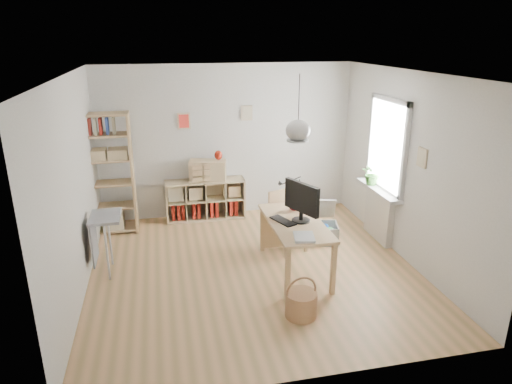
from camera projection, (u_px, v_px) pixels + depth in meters
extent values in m
plane|color=tan|center=(254.00, 269.00, 6.48)|extent=(4.50, 4.50, 0.00)
plane|color=white|center=(227.00, 142.00, 8.11)|extent=(4.50, 0.00, 4.50)
plane|color=white|center=(307.00, 254.00, 3.96)|extent=(4.50, 0.00, 4.50)
plane|color=white|center=(74.00, 190.00, 5.59)|extent=(0.00, 4.50, 4.50)
plane|color=white|center=(408.00, 168.00, 6.48)|extent=(0.00, 4.50, 4.50)
plane|color=silver|center=(253.00, 73.00, 5.59)|extent=(4.50, 4.50, 0.00)
cylinder|color=black|center=(299.00, 102.00, 5.68)|extent=(0.01, 0.01, 0.68)
ellipsoid|color=silver|center=(298.00, 130.00, 5.79)|extent=(0.32, 0.32, 0.27)
cube|color=white|center=(388.00, 145.00, 6.97)|extent=(0.03, 1.00, 1.30)
cube|color=silver|center=(405.00, 154.00, 6.47)|extent=(0.06, 0.08, 1.46)
cube|color=silver|center=(371.00, 138.00, 7.46)|extent=(0.06, 0.08, 1.46)
cube|color=silver|center=(391.00, 100.00, 6.74)|extent=(0.06, 1.16, 0.08)
cube|color=silver|center=(383.00, 188.00, 7.19)|extent=(0.06, 1.16, 0.08)
cube|color=silver|center=(379.00, 215.00, 7.34)|extent=(0.10, 0.80, 0.80)
cube|color=silver|center=(378.00, 190.00, 7.19)|extent=(0.22, 1.20, 0.06)
cube|color=tan|center=(295.00, 222.00, 6.21)|extent=(0.70, 1.50, 0.04)
cube|color=tan|center=(288.00, 274.00, 5.63)|extent=(0.06, 0.06, 0.71)
cube|color=tan|center=(262.00, 229.00, 6.92)|extent=(0.06, 0.06, 0.71)
cube|color=tan|center=(333.00, 269.00, 5.75)|extent=(0.06, 0.06, 0.71)
cube|color=tan|center=(300.00, 226.00, 7.04)|extent=(0.06, 0.06, 0.71)
cube|color=#D0B489|center=(206.00, 217.00, 8.27)|extent=(1.40, 0.38, 0.03)
cube|color=#D0B489|center=(205.00, 181.00, 8.04)|extent=(1.40, 0.38, 0.03)
cube|color=#D0B489|center=(167.00, 202.00, 8.02)|extent=(0.03, 0.38, 0.72)
cube|color=#D0B489|center=(243.00, 197.00, 8.29)|extent=(0.03, 0.38, 0.72)
cube|color=#D0B489|center=(204.00, 196.00, 8.32)|extent=(1.40, 0.02, 0.72)
cube|color=maroon|center=(173.00, 210.00, 8.11)|extent=(0.06, 0.26, 0.30)
cube|color=maroon|center=(178.00, 210.00, 8.13)|extent=(0.05, 0.26, 0.30)
cube|color=maroon|center=(183.00, 210.00, 8.15)|extent=(0.05, 0.26, 0.30)
cube|color=maroon|center=(193.00, 209.00, 8.18)|extent=(0.05, 0.26, 0.30)
cube|color=maroon|center=(198.00, 209.00, 8.20)|extent=(0.05, 0.26, 0.30)
cube|color=maroon|center=(211.00, 208.00, 8.25)|extent=(0.06, 0.26, 0.30)
cube|color=maroon|center=(216.00, 207.00, 8.27)|extent=(0.06, 0.26, 0.30)
cube|color=maroon|center=(230.00, 206.00, 8.32)|extent=(0.06, 0.26, 0.30)
cube|color=maroon|center=(235.00, 206.00, 8.34)|extent=(0.05, 0.26, 0.30)
cube|color=tan|center=(84.00, 176.00, 7.33)|extent=(0.04, 0.38, 2.00)
cube|color=tan|center=(133.00, 173.00, 7.48)|extent=(0.04, 0.38, 2.00)
cube|color=tan|center=(115.00, 228.00, 7.72)|extent=(0.76, 0.38, 0.03)
cube|color=tan|center=(112.00, 206.00, 7.59)|extent=(0.76, 0.38, 0.03)
cube|color=tan|center=(110.00, 183.00, 7.46)|extent=(0.76, 0.38, 0.03)
cube|color=tan|center=(107.00, 160.00, 7.33)|extent=(0.76, 0.38, 0.03)
cube|color=tan|center=(104.00, 135.00, 7.19)|extent=(0.76, 0.38, 0.03)
cube|color=tan|center=(102.00, 114.00, 7.09)|extent=(0.76, 0.38, 0.03)
cube|color=#284394|center=(84.00, 127.00, 7.09)|extent=(0.04, 0.18, 0.26)
cube|color=maroon|center=(90.00, 127.00, 7.11)|extent=(0.04, 0.18, 0.26)
cube|color=beige|center=(95.00, 126.00, 7.12)|extent=(0.04, 0.18, 0.26)
cube|color=maroon|center=(101.00, 126.00, 7.14)|extent=(0.04, 0.18, 0.26)
cube|color=#284394|center=(107.00, 126.00, 7.16)|extent=(0.04, 0.18, 0.26)
cube|color=beige|center=(114.00, 126.00, 7.18)|extent=(0.04, 0.18, 0.26)
cube|color=gray|center=(105.00, 217.00, 6.14)|extent=(0.40, 0.55, 0.04)
cylinder|color=silver|center=(107.00, 252.00, 6.07)|extent=(0.03, 0.03, 0.82)
cylinder|color=silver|center=(110.00, 238.00, 6.48)|extent=(0.03, 0.03, 0.82)
cube|color=gray|center=(94.00, 240.00, 6.21)|extent=(0.02, 0.50, 0.62)
cube|color=gray|center=(288.00, 221.00, 6.90)|extent=(0.58, 0.58, 0.06)
cube|color=tan|center=(285.00, 244.00, 6.73)|extent=(0.05, 0.05, 0.45)
cube|color=tan|center=(271.00, 235.00, 7.04)|extent=(0.05, 0.05, 0.45)
cube|color=tan|center=(306.00, 238.00, 6.93)|extent=(0.05, 0.05, 0.45)
cube|color=tan|center=(291.00, 229.00, 7.24)|extent=(0.05, 0.05, 0.45)
cube|color=tan|center=(281.00, 202.00, 6.99)|extent=(0.44, 0.19, 0.41)
cylinder|color=#AE7A4E|center=(301.00, 304.00, 5.35)|extent=(0.37, 0.37, 0.31)
torus|color=#AE7A4E|center=(302.00, 291.00, 5.29)|extent=(0.38, 0.06, 0.38)
cube|color=silver|center=(319.00, 241.00, 7.33)|extent=(0.66, 0.53, 0.02)
cube|color=silver|center=(301.00, 233.00, 7.30)|extent=(0.12, 0.39, 0.30)
cube|color=silver|center=(337.00, 233.00, 7.28)|extent=(0.12, 0.39, 0.30)
cube|color=silver|center=(320.00, 238.00, 7.11)|extent=(0.57, 0.16, 0.30)
cube|color=silver|center=(318.00, 228.00, 7.47)|extent=(0.57, 0.16, 0.30)
cube|color=silver|center=(318.00, 208.00, 7.54)|extent=(0.61, 0.33, 0.37)
sphere|color=yellow|center=(311.00, 230.00, 7.21)|extent=(0.13, 0.13, 0.13)
sphere|color=blue|center=(325.00, 228.00, 7.31)|extent=(0.13, 0.13, 0.13)
sphere|color=#E7471C|center=(318.00, 229.00, 7.25)|extent=(0.13, 0.13, 0.13)
sphere|color=green|center=(330.00, 231.00, 7.19)|extent=(0.13, 0.13, 0.13)
cylinder|color=black|center=(301.00, 220.00, 6.20)|extent=(0.25, 0.25, 0.02)
cylinder|color=black|center=(301.00, 216.00, 6.17)|extent=(0.06, 0.06, 0.11)
cube|color=black|center=(302.00, 197.00, 6.09)|extent=(0.31, 0.60, 0.41)
cube|color=black|center=(283.00, 221.00, 6.18)|extent=(0.30, 0.44, 0.02)
cylinder|color=black|center=(299.00, 202.00, 6.87)|extent=(0.05, 0.05, 0.04)
cylinder|color=black|center=(299.00, 191.00, 6.81)|extent=(0.01, 0.01, 0.35)
cone|color=black|center=(281.00, 183.00, 6.62)|extent=(0.09, 0.06, 0.08)
sphere|color=#550B0E|center=(294.00, 205.00, 6.55)|extent=(0.17, 0.17, 0.17)
cube|color=silver|center=(304.00, 237.00, 5.68)|extent=(0.31, 0.36, 0.03)
cube|color=#D0B489|center=(208.00, 170.00, 7.99)|extent=(0.68, 0.42, 0.36)
ellipsoid|color=maroon|center=(218.00, 155.00, 7.94)|extent=(0.14, 0.14, 0.17)
imported|color=#2D5D22|center=(372.00, 173.00, 7.31)|extent=(0.42, 0.40, 0.37)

